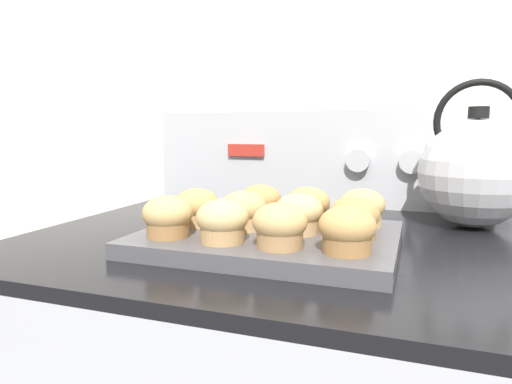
{
  "coord_description": "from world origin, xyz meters",
  "views": [
    {
      "loc": [
        0.19,
        -0.34,
        1.1
      ],
      "look_at": [
        -0.02,
        0.26,
        1.01
      ],
      "focal_mm": 32.0,
      "sensor_mm": 36.0,
      "label": 1
    }
  ],
  "objects_px": {
    "muffin_r2_c2": "(308,205)",
    "muffin_r2_c3": "(362,208)",
    "muffin_r0_c2": "(280,226)",
    "muffin_r1_c2": "(298,214)",
    "muffin_r1_c3": "(354,218)",
    "tea_kettle": "(476,171)",
    "muffin_r0_c0": "(168,217)",
    "muffin_r1_c1": "(243,211)",
    "muffin_r0_c3": "(347,230)",
    "muffin_r1_c0": "(197,208)",
    "muffin_r2_c1": "(260,203)",
    "muffin_r0_c1": "(222,221)",
    "muffin_pan": "(270,239)"
  },
  "relations": [
    {
      "from": "muffin_r1_c3",
      "to": "tea_kettle",
      "type": "bearing_deg",
      "value": 55.12
    },
    {
      "from": "muffin_r1_c0",
      "to": "muffin_r2_c3",
      "type": "relative_size",
      "value": 1.0
    },
    {
      "from": "muffin_r0_c1",
      "to": "muffin_r1_c2",
      "type": "xyz_separation_m",
      "value": [
        0.08,
        0.08,
        0.0
      ]
    },
    {
      "from": "muffin_r2_c3",
      "to": "muffin_r0_c2",
      "type": "bearing_deg",
      "value": -116.47
    },
    {
      "from": "muffin_r0_c2",
      "to": "muffin_r1_c2",
      "type": "xyz_separation_m",
      "value": [
        0.0,
        0.08,
        0.0
      ]
    },
    {
      "from": "muffin_r0_c3",
      "to": "muffin_r1_c1",
      "type": "xyz_separation_m",
      "value": [
        -0.16,
        0.08,
        0.0
      ]
    },
    {
      "from": "muffin_r1_c1",
      "to": "muffin_r1_c2",
      "type": "distance_m",
      "value": 0.08
    },
    {
      "from": "muffin_r1_c1",
      "to": "tea_kettle",
      "type": "height_order",
      "value": "tea_kettle"
    },
    {
      "from": "muffin_r1_c2",
      "to": "muffin_r2_c1",
      "type": "height_order",
      "value": "same"
    },
    {
      "from": "muffin_r2_c3",
      "to": "tea_kettle",
      "type": "xyz_separation_m",
      "value": [
        0.17,
        0.16,
        0.05
      ]
    },
    {
      "from": "muffin_r2_c2",
      "to": "muffin_r0_c3",
      "type": "bearing_deg",
      "value": -61.5
    },
    {
      "from": "muffin_r1_c1",
      "to": "muffin_r1_c2",
      "type": "height_order",
      "value": "same"
    },
    {
      "from": "muffin_r1_c2",
      "to": "tea_kettle",
      "type": "height_order",
      "value": "tea_kettle"
    },
    {
      "from": "muffin_r0_c1",
      "to": "muffin_r0_c0",
      "type": "bearing_deg",
      "value": 178.08
    },
    {
      "from": "muffin_r2_c2",
      "to": "muffin_r2_c3",
      "type": "relative_size",
      "value": 1.0
    },
    {
      "from": "muffin_r1_c0",
      "to": "tea_kettle",
      "type": "relative_size",
      "value": 0.27
    },
    {
      "from": "muffin_pan",
      "to": "tea_kettle",
      "type": "bearing_deg",
      "value": 39.9
    },
    {
      "from": "muffin_r0_c3",
      "to": "tea_kettle",
      "type": "relative_size",
      "value": 0.27
    },
    {
      "from": "muffin_r0_c3",
      "to": "muffin_r2_c2",
      "type": "distance_m",
      "value": 0.17
    },
    {
      "from": "muffin_r1_c3",
      "to": "muffin_r2_c3",
      "type": "bearing_deg",
      "value": 89.17
    },
    {
      "from": "muffin_r1_c3",
      "to": "muffin_r0_c0",
      "type": "bearing_deg",
      "value": -162.53
    },
    {
      "from": "muffin_r0_c3",
      "to": "muffin_r1_c3",
      "type": "distance_m",
      "value": 0.07
    },
    {
      "from": "muffin_r0_c1",
      "to": "tea_kettle",
      "type": "bearing_deg",
      "value": 44.53
    },
    {
      "from": "muffin_r2_c2",
      "to": "muffin_r2_c3",
      "type": "bearing_deg",
      "value": 3.26
    },
    {
      "from": "muffin_pan",
      "to": "muffin_r0_c0",
      "type": "height_order",
      "value": "muffin_r0_c0"
    },
    {
      "from": "muffin_r1_c1",
      "to": "muffin_r2_c2",
      "type": "bearing_deg",
      "value": 44.79
    },
    {
      "from": "muffin_r1_c3",
      "to": "muffin_r2_c1",
      "type": "xyz_separation_m",
      "value": [
        -0.16,
        0.08,
        0.0
      ]
    },
    {
      "from": "muffin_r2_c1",
      "to": "muffin_r1_c2",
      "type": "bearing_deg",
      "value": -42.3
    },
    {
      "from": "muffin_r2_c3",
      "to": "muffin_r1_c2",
      "type": "bearing_deg",
      "value": -135.01
    },
    {
      "from": "muffin_r0_c2",
      "to": "muffin_r1_c3",
      "type": "xyz_separation_m",
      "value": [
        0.08,
        0.08,
        0.0
      ]
    },
    {
      "from": "muffin_r2_c2",
      "to": "muffin_r2_c1",
      "type": "bearing_deg",
      "value": 178.59
    },
    {
      "from": "muffin_r0_c0",
      "to": "muffin_r0_c1",
      "type": "relative_size",
      "value": 1.0
    },
    {
      "from": "muffin_pan",
      "to": "muffin_r1_c3",
      "type": "height_order",
      "value": "muffin_r1_c3"
    },
    {
      "from": "muffin_r1_c3",
      "to": "tea_kettle",
      "type": "xyz_separation_m",
      "value": [
        0.17,
        0.24,
        0.05
      ]
    },
    {
      "from": "muffin_r1_c3",
      "to": "muffin_r2_c1",
      "type": "bearing_deg",
      "value": 153.43
    },
    {
      "from": "muffin_r0_c1",
      "to": "muffin_r0_c2",
      "type": "height_order",
      "value": "same"
    },
    {
      "from": "muffin_r2_c1",
      "to": "muffin_r2_c2",
      "type": "bearing_deg",
      "value": -1.41
    },
    {
      "from": "muffin_r0_c2",
      "to": "muffin_r1_c1",
      "type": "relative_size",
      "value": 1.0
    },
    {
      "from": "muffin_r0_c2",
      "to": "muffin_r2_c3",
      "type": "relative_size",
      "value": 1.0
    },
    {
      "from": "muffin_r2_c1",
      "to": "muffin_r2_c3",
      "type": "relative_size",
      "value": 1.0
    },
    {
      "from": "muffin_r0_c0",
      "to": "muffin_r1_c3",
      "type": "height_order",
      "value": "same"
    },
    {
      "from": "muffin_r0_c1",
      "to": "muffin_r1_c0",
      "type": "xyz_separation_m",
      "value": [
        -0.08,
        0.08,
        0.0
      ]
    },
    {
      "from": "muffin_r1_c1",
      "to": "muffin_r2_c1",
      "type": "bearing_deg",
      "value": 91.06
    },
    {
      "from": "muffin_r0_c0",
      "to": "muffin_r2_c2",
      "type": "relative_size",
      "value": 1.0
    },
    {
      "from": "muffin_r0_c0",
      "to": "muffin_r1_c0",
      "type": "xyz_separation_m",
      "value": [
        0.0,
        0.08,
        0.0
      ]
    },
    {
      "from": "muffin_r1_c2",
      "to": "muffin_r2_c2",
      "type": "relative_size",
      "value": 1.0
    },
    {
      "from": "muffin_r0_c2",
      "to": "muffin_r0_c1",
      "type": "bearing_deg",
      "value": 179.28
    },
    {
      "from": "muffin_r1_c1",
      "to": "muffin_r2_c1",
      "type": "relative_size",
      "value": 1.0
    },
    {
      "from": "muffin_r0_c1",
      "to": "muffin_r1_c1",
      "type": "bearing_deg",
      "value": 91.3
    },
    {
      "from": "muffin_r0_c3",
      "to": "muffin_r1_c0",
      "type": "height_order",
      "value": "same"
    }
  ]
}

